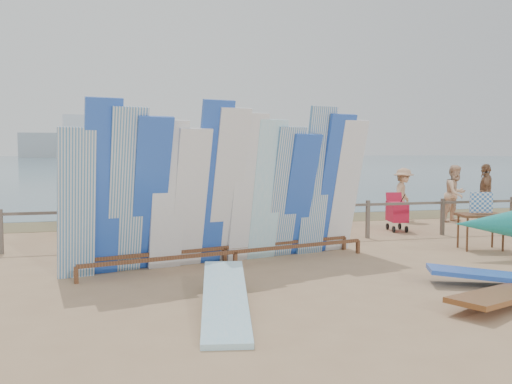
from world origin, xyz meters
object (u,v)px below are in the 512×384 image
object	(u,v)px
beachgoer_10	(485,193)
beachgoer_2	(235,205)
beachgoer_1	(71,199)
beachgoer_5	(314,191)
flat_board_a	(225,312)
beachgoer_extra_1	(98,199)
main_surfboard_rack	(230,192)
beachgoer_3	(245,196)
beachgoer_9	(403,194)
beachgoer_11	(114,199)
beach_chair_right	(324,222)
beach_chair_left	(271,225)
stroller	(397,216)
beachgoer_4	(223,201)
beachgoer_8	(456,194)
beachgoer_0	(79,199)
vendor_table	(480,230)
beachgoer_6	(307,202)

from	to	relation	value
beachgoer_10	beachgoer_2	size ratio (longest dim) A/B	1.05
beachgoer_1	beachgoer_5	xyz separation A→B (m)	(6.76, 0.80, 0.02)
flat_board_a	beachgoer_extra_1	size ratio (longest dim) A/B	1.64
main_surfboard_rack	beachgoer_3	world-z (taller)	main_surfboard_rack
beachgoer_extra_1	beachgoer_9	distance (m)	8.68
beachgoer_11	beachgoer_10	bearing A→B (deg)	-31.34
beach_chair_right	beachgoer_2	world-z (taller)	beachgoer_2
beach_chair_left	stroller	size ratio (longest dim) A/B	0.91
stroller	beachgoer_4	distance (m)	4.50
beachgoer_extra_1	beachgoer_8	size ratio (longest dim) A/B	1.00
beachgoer_extra_1	beachgoer_0	world-z (taller)	beachgoer_0
beachgoer_5	beachgoer_0	xyz separation A→B (m)	(-6.55, -1.29, 0.00)
beach_chair_left	beachgoer_1	distance (m)	5.05
beachgoer_11	beachgoer_2	size ratio (longest dim) A/B	0.94
beachgoer_8	beachgoer_9	world-z (taller)	beachgoer_8
beachgoer_8	beachgoer_0	size ratio (longest dim) A/B	0.93
beachgoer_3	beachgoer_5	world-z (taller)	beachgoer_5
flat_board_a	beach_chair_left	distance (m)	6.42
beachgoer_1	beachgoer_9	world-z (taller)	beachgoer_1
main_surfboard_rack	beachgoer_4	xyz separation A→B (m)	(0.58, 3.71, -0.51)
beachgoer_extra_1	beachgoer_8	world-z (taller)	beachgoer_8
beachgoer_extra_1	beachgoer_4	distance (m)	3.35
vendor_table	beachgoer_extra_1	distance (m)	9.27
flat_board_a	stroller	size ratio (longest dim) A/B	2.76
stroller	beachgoer_6	bearing A→B (deg)	-171.68
beachgoer_6	beachgoer_9	world-z (taller)	beachgoer_6
vendor_table	flat_board_a	bearing A→B (deg)	-140.58
vendor_table	beach_chair_left	size ratio (longest dim) A/B	1.35
stroller	beachgoer_4	xyz separation A→B (m)	(-4.42, 0.73, 0.41)
beachgoer_extra_1	beachgoer_4	world-z (taller)	beachgoer_extra_1
beachgoer_1	beachgoer_0	bearing A→B (deg)	26.80
vendor_table	beachgoer_extra_1	size ratio (longest dim) A/B	0.73
main_surfboard_rack	beachgoer_3	xyz separation A→B (m)	(1.44, 4.97, -0.49)
beach_chair_right	stroller	bearing A→B (deg)	-37.17
beachgoer_9	beachgoer_2	bearing A→B (deg)	150.98
beachgoer_2	beachgoer_0	bearing A→B (deg)	-69.67
flat_board_a	beachgoer_1	bearing A→B (deg)	118.04
beachgoer_1	beachgoer_0	world-z (taller)	beachgoer_0
stroller	beachgoer_6	xyz separation A→B (m)	(-2.42, 0.12, 0.41)
beachgoer_6	beachgoer_4	bearing A→B (deg)	136.25
main_surfboard_rack	beach_chair_left	distance (m)	3.66
main_surfboard_rack	stroller	xyz separation A→B (m)	(5.00, 2.99, -0.92)
beachgoer_11	beachgoer_4	bearing A→B (deg)	-55.93
beachgoer_4	beachgoer_5	world-z (taller)	beachgoer_5
main_surfboard_rack	beachgoer_4	world-z (taller)	main_surfboard_rack
beachgoer_0	vendor_table	bearing A→B (deg)	-83.25
main_surfboard_rack	beach_chair_right	xyz separation A→B (m)	(3.01, 3.05, -1.03)
beachgoer_5	beachgoer_9	xyz separation A→B (m)	(2.54, -0.66, -0.10)
beachgoer_3	stroller	bearing A→B (deg)	175.72
beachgoer_1	beachgoer_6	world-z (taller)	beachgoer_1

